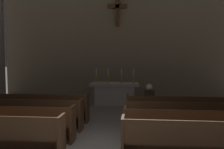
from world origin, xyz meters
TOP-DOWN VIEW (x-y plane):
  - pew_left_row_2 at (-2.59, 0.95)m, footprint 3.88×0.50m
  - pew_left_row_3 at (-2.59, 1.95)m, footprint 3.88×0.50m
  - pew_left_row_4 at (-2.59, 2.94)m, footprint 3.88×0.50m
  - pew_right_row_1 at (2.59, -0.04)m, footprint 3.88×0.50m
  - pew_right_row_2 at (2.59, 0.95)m, footprint 3.88×0.50m
  - pew_right_row_3 at (2.59, 1.95)m, footprint 3.88×0.50m
  - pew_right_row_4 at (2.59, 2.94)m, footprint 3.88×0.50m
  - altar at (0.00, 5.96)m, footprint 2.20×0.90m
  - candlestick_outer_left at (-0.85, 5.96)m, footprint 0.16×0.16m
  - candlestick_inner_left at (-0.30, 5.96)m, footprint 0.16×0.16m
  - candlestick_inner_right at (0.30, 5.96)m, footprint 0.16×0.16m
  - candlestick_outer_right at (0.85, 5.96)m, footprint 0.16×0.16m
  - apse_with_cross at (0.00, 7.64)m, footprint 11.84×0.43m
  - lone_worshipper at (1.39, 2.98)m, footprint 0.32×0.43m

SIDE VIEW (x-z plane):
  - pew_left_row_2 at x=-2.59m, z-range 0.00..0.95m
  - pew_left_row_3 at x=-2.59m, z-range 0.00..0.95m
  - pew_left_row_4 at x=-2.59m, z-range 0.00..0.95m
  - pew_right_row_1 at x=2.59m, z-range 0.00..0.95m
  - pew_right_row_2 at x=2.59m, z-range 0.00..0.95m
  - pew_right_row_3 at x=2.59m, z-range 0.00..0.95m
  - pew_right_row_4 at x=2.59m, z-range 0.00..0.95m
  - altar at x=0.00m, z-range 0.03..1.04m
  - lone_worshipper at x=1.39m, z-range 0.03..1.35m
  - candlestick_outer_left at x=-0.85m, z-range 0.89..1.53m
  - candlestick_inner_left at x=-0.30m, z-range 0.89..1.53m
  - candlestick_inner_right at x=0.30m, z-range 0.89..1.53m
  - candlestick_outer_right at x=0.85m, z-range 0.89..1.53m
  - apse_with_cross at x=0.00m, z-range 0.00..8.08m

